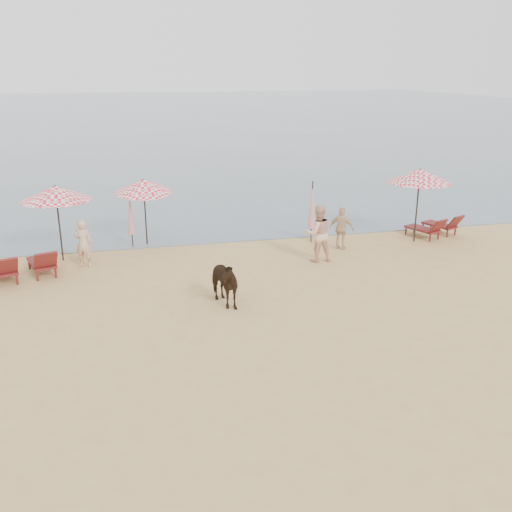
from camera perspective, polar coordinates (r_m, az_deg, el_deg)
The scene contains 12 objects.
ground at distance 12.08m, azimuth 5.63°, elevation -12.28°, with size 120.00×120.00×0.00m, color tan.
sea at distance 90.08m, azimuth -11.46°, elevation 14.03°, with size 160.00×140.00×0.06m, color #51606B.
lounger_cluster_right at distance 22.79m, azimuth 17.52°, elevation 2.87°, with size 2.07×2.04×0.58m.
umbrella_open_left_a at distance 19.59m, azimuth -19.39°, elevation 5.96°, with size 2.24×2.24×2.55m.
umbrella_open_left_b at distance 20.68m, azimuth -11.18°, elevation 6.88°, with size 1.96×1.99×2.50m.
umbrella_open_right at distance 21.42m, azimuth 16.06°, elevation 7.71°, with size 2.24×2.24×2.73m.
umbrella_closed_left at distance 20.68m, azimuth -12.44°, elevation 4.19°, with size 0.25×0.25×2.02m.
umbrella_closed_right at distance 20.82m, azimuth 5.62°, elevation 5.08°, with size 0.28×0.28×2.28m.
cow at distance 15.37m, azimuth -3.53°, elevation -2.58°, with size 0.72×1.57×1.33m, color black.
beachgoer_left at distance 19.07m, azimuth -16.88°, elevation 1.21°, with size 0.57×0.38×1.57m, color tan.
beachgoer_right_a at distance 18.87m, azimuth 6.23°, elevation 2.27°, with size 0.93×0.72×1.91m, color #E3AC8D.
beachgoer_right_b at distance 20.29m, azimuth 8.55°, elevation 2.74°, with size 0.89×0.37×1.52m, color tan.
Camera 1 is at (-3.52, -9.80, 6.13)m, focal length 40.00 mm.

